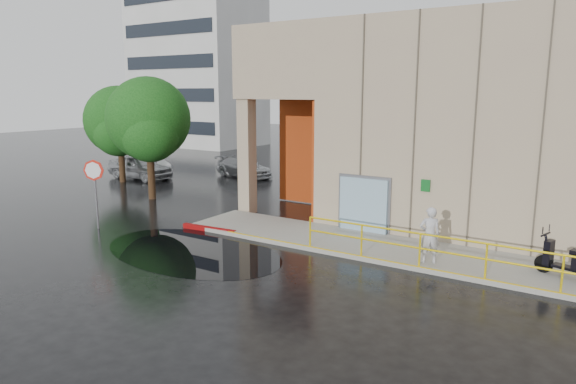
# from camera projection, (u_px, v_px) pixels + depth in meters

# --- Properties ---
(ground) EXTENTS (120.00, 120.00, 0.00)m
(ground) POSITION_uv_depth(u_px,v_px,m) (270.00, 281.00, 14.62)
(ground) COLOR black
(ground) RESTS_ON ground
(sidewalk) EXTENTS (20.00, 3.00, 0.15)m
(sidewalk) POSITION_uv_depth(u_px,v_px,m) (454.00, 260.00, 16.21)
(sidewalk) COLOR gray
(sidewalk) RESTS_ON ground
(building) EXTENTS (20.00, 10.17, 8.00)m
(building) POSITION_uv_depth(u_px,v_px,m) (534.00, 120.00, 20.19)
(building) COLOR tan
(building) RESTS_ON ground
(guardrail) EXTENTS (9.56, 0.06, 1.03)m
(guardrail) POSITION_uv_depth(u_px,v_px,m) (452.00, 254.00, 14.84)
(guardrail) COLOR #DFBD0B
(guardrail) RESTS_ON sidewalk
(distant_building) EXTENTS (12.00, 8.08, 15.00)m
(distant_building) POSITION_uv_depth(u_px,v_px,m) (198.00, 69.00, 51.11)
(distant_building) COLOR #B5B5B0
(distant_building) RESTS_ON ground
(person) EXTENTS (0.76, 0.68, 1.75)m
(person) POSITION_uv_depth(u_px,v_px,m) (430.00, 235.00, 15.60)
(person) COLOR #B9B9BF
(person) RESTS_ON sidewalk
(scooter) EXTENTS (1.84, 1.05, 1.39)m
(scooter) POSITION_uv_depth(u_px,v_px,m) (570.00, 251.00, 14.26)
(scooter) COLOR black
(scooter) RESTS_ON sidewalk
(stop_sign) EXTENTS (0.75, 0.41, 2.74)m
(stop_sign) POSITION_uv_depth(u_px,v_px,m) (94.00, 179.00, 19.85)
(stop_sign) COLOR slate
(stop_sign) RESTS_ON ground
(red_curb) EXTENTS (2.41, 0.37, 0.18)m
(red_curb) POSITION_uv_depth(u_px,v_px,m) (209.00, 229.00, 19.80)
(red_curb) COLOR maroon
(red_curb) RESTS_ON ground
(puddle) EXTENTS (7.57, 5.16, 0.01)m
(puddle) POSITION_uv_depth(u_px,v_px,m) (192.00, 251.00, 17.38)
(puddle) COLOR black
(puddle) RESTS_ON ground
(car_a) EXTENTS (4.59, 2.02, 1.54)m
(car_a) POSITION_uv_depth(u_px,v_px,m) (140.00, 166.00, 31.63)
(car_a) COLOR #9FA2A6
(car_a) RESTS_ON ground
(car_b) EXTENTS (4.30, 2.75, 1.34)m
(car_b) POSITION_uv_depth(u_px,v_px,m) (149.00, 164.00, 33.55)
(car_b) COLOR silver
(car_b) RESTS_ON ground
(car_c) EXTENTS (4.48, 2.62, 1.22)m
(car_c) POSITION_uv_depth(u_px,v_px,m) (244.00, 167.00, 32.37)
(car_c) COLOR #9DA0A3
(car_c) RESTS_ON ground
(tree_near) EXTENTS (4.09, 4.09, 6.05)m
(tree_near) POSITION_uv_depth(u_px,v_px,m) (149.00, 122.00, 24.95)
(tree_near) COLOR #312110
(tree_near) RESTS_ON ground
(tree_far) EXTENTS (4.02, 4.02, 5.66)m
(tree_far) POSITION_uv_depth(u_px,v_px,m) (119.00, 123.00, 29.82)
(tree_far) COLOR #312110
(tree_far) RESTS_ON ground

